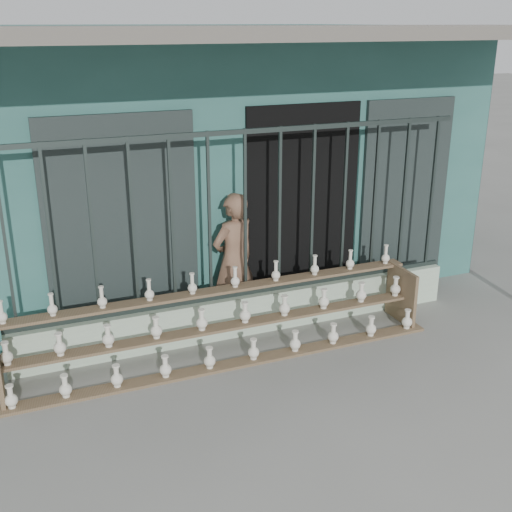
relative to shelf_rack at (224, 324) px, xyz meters
name	(u,v)px	position (x,y,z in m)	size (l,w,h in m)	color
ground	(296,390)	(0.40, -0.89, -0.36)	(60.00, 60.00, 0.00)	slate
workshop_building	(171,143)	(0.41, 3.34, 1.26)	(7.40, 6.60, 3.21)	#2D5F58
parapet_wall	(246,313)	(0.40, 0.41, -0.13)	(5.00, 0.20, 0.45)	#B2CBAE
security_fence	(245,215)	(0.40, 0.41, 0.99)	(5.00, 0.04, 1.80)	#283330
shelf_rack	(224,324)	(0.00, 0.00, 0.00)	(4.50, 0.68, 0.85)	brown
elderly_woman	(234,260)	(0.36, 0.67, 0.41)	(0.56, 0.37, 1.53)	brown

